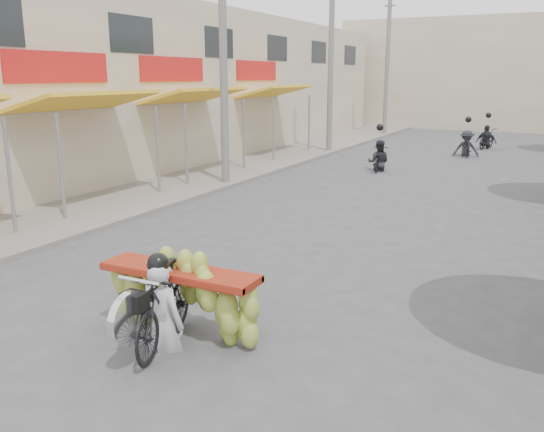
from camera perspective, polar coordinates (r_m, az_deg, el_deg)
The scene contains 10 objects.
sidewalk_left at distance 21.63m, azimuth -4.13°, elevation 4.85°, with size 4.00×60.00×0.12m, color gray.
shophouse_row_left at distance 23.54m, azimuth -16.32°, elevation 12.25°, with size 9.77×40.00×6.00m.
far_building at distance 41.55m, azimuth 21.75°, elevation 12.92°, with size 20.00×6.00×7.00m, color beige.
utility_pole_mid at distance 17.99m, azimuth -4.85°, elevation 15.73°, with size 0.60×0.24×8.00m.
utility_pole_far at distance 26.10m, azimuth 5.84°, elevation 15.06°, with size 0.60×0.24×8.00m.
utility_pole_back at distance 34.65m, azimuth 11.34°, elevation 14.51°, with size 0.60×0.24×8.00m.
banana_motorbike at distance 7.52m, azimuth -10.15°, elevation -7.30°, with size 2.21×1.93×2.11m.
bg_motorbike_a at distance 21.36m, azimuth 10.55°, elevation 6.45°, with size 0.85×1.55×1.95m.
bg_motorbike_b at distance 26.18m, azimuth 18.75°, elevation 7.40°, with size 1.16×1.89×1.95m.
bg_motorbike_c at distance 29.36m, azimuth 20.53°, elevation 7.77°, with size 1.06×1.78×1.95m.
Camera 1 is at (3.94, -3.36, 3.37)m, focal length 38.00 mm.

